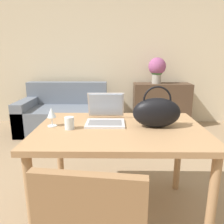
% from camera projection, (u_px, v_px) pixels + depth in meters
% --- Properties ---
extents(wall_back, '(10.00, 0.06, 2.70)m').
position_uv_depth(wall_back, '(115.00, 52.00, 4.13)').
color(wall_back, beige).
rests_on(wall_back, ground_plane).
extents(dining_table, '(1.26, 0.87, 0.76)m').
position_uv_depth(dining_table, '(120.00, 139.00, 1.66)').
color(dining_table, '#A87F56').
rests_on(dining_table, ground_plane).
extents(couch, '(1.47, 0.92, 0.82)m').
position_uv_depth(couch, '(65.00, 115.00, 3.86)').
color(couch, slate).
rests_on(couch, ground_plane).
extents(sideboard, '(1.02, 0.40, 0.80)m').
position_uv_depth(sideboard, '(161.00, 105.00, 4.05)').
color(sideboard, '#4C3828').
rests_on(sideboard, ground_plane).
extents(laptop, '(0.30, 0.33, 0.23)m').
position_uv_depth(laptop, '(105.00, 114.00, 1.78)').
color(laptop, silver).
rests_on(laptop, dining_table).
extents(drinking_glass, '(0.07, 0.07, 0.09)m').
position_uv_depth(drinking_glass, '(69.00, 123.00, 1.60)').
color(drinking_glass, silver).
rests_on(drinking_glass, dining_table).
extents(wine_glass, '(0.07, 0.07, 0.15)m').
position_uv_depth(wine_glass, '(51.00, 114.00, 1.65)').
color(wine_glass, silver).
rests_on(wine_glass, dining_table).
extents(handbag, '(0.35, 0.15, 0.31)m').
position_uv_depth(handbag, '(156.00, 112.00, 1.62)').
color(handbag, black).
rests_on(handbag, dining_table).
extents(flower_vase, '(0.31, 0.31, 0.46)m').
position_uv_depth(flower_vase, '(157.00, 69.00, 3.89)').
color(flower_vase, '#9E998E').
rests_on(flower_vase, sideboard).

